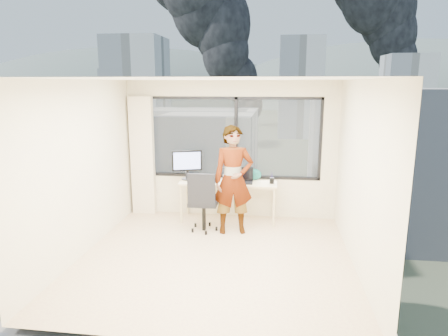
% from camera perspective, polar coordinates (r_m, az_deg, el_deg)
% --- Properties ---
extents(floor, '(4.00, 4.00, 0.01)m').
position_cam_1_polar(floor, '(6.03, -1.27, -12.77)').
color(floor, beige).
rests_on(floor, ground).
extents(ceiling, '(4.00, 4.00, 0.01)m').
position_cam_1_polar(ceiling, '(5.47, -1.40, 12.75)').
color(ceiling, white).
rests_on(ceiling, ground).
extents(wall_front, '(4.00, 0.01, 2.60)m').
position_cam_1_polar(wall_front, '(3.72, -6.07, -7.45)').
color(wall_front, beige).
rests_on(wall_front, ground).
extents(wall_left, '(0.01, 4.00, 2.60)m').
position_cam_1_polar(wall_left, '(6.23, -19.82, -0.07)').
color(wall_left, beige).
rests_on(wall_left, ground).
extents(wall_right, '(0.01, 4.00, 2.60)m').
position_cam_1_polar(wall_right, '(5.67, 19.09, -1.20)').
color(wall_right, beige).
rests_on(wall_right, ground).
extents(window_wall, '(3.30, 0.16, 1.55)m').
position_cam_1_polar(window_wall, '(7.52, 1.37, 4.39)').
color(window_wall, black).
rests_on(window_wall, ground).
extents(curtain, '(0.45, 0.14, 2.30)m').
position_cam_1_polar(curtain, '(7.85, -11.70, 1.69)').
color(curtain, beige).
rests_on(curtain, floor).
extents(desk, '(1.80, 0.60, 0.75)m').
position_cam_1_polar(desk, '(7.44, 0.66, -4.77)').
color(desk, '#D2BC8D').
rests_on(desk, floor).
extents(chair, '(0.57, 0.57, 1.10)m').
position_cam_1_polar(chair, '(6.89, -2.95, -4.69)').
color(chair, black).
rests_on(chair, floor).
extents(person, '(0.76, 0.58, 1.86)m').
position_cam_1_polar(person, '(6.70, 1.36, -1.75)').
color(person, '#2D2D33').
rests_on(person, floor).
extents(monitor, '(0.58, 0.29, 0.57)m').
position_cam_1_polar(monitor, '(7.47, -5.37, 0.46)').
color(monitor, black).
rests_on(monitor, desk).
extents(game_console, '(0.33, 0.29, 0.07)m').
position_cam_1_polar(game_console, '(7.57, 0.92, -1.27)').
color(game_console, white).
rests_on(game_console, desk).
extents(laptop, '(0.38, 0.40, 0.24)m').
position_cam_1_polar(laptop, '(7.23, 2.69, -1.22)').
color(laptop, black).
rests_on(laptop, desk).
extents(cellphone, '(0.12, 0.08, 0.01)m').
position_cam_1_polar(cellphone, '(7.22, 2.58, -2.17)').
color(cellphone, black).
rests_on(cellphone, desk).
extents(pen_cup, '(0.10, 0.10, 0.11)m').
position_cam_1_polar(pen_cup, '(7.25, 6.94, -1.80)').
color(pen_cup, black).
rests_on(pen_cup, desk).
extents(handbag, '(0.28, 0.15, 0.22)m').
position_cam_1_polar(handbag, '(7.46, 4.35, -0.92)').
color(handbag, '#0E5447').
rests_on(handbag, desk).
extents(exterior_ground, '(400.00, 400.00, 0.04)m').
position_cam_1_polar(exterior_ground, '(126.49, 7.06, 4.61)').
color(exterior_ground, '#515B3D').
rests_on(exterior_ground, ground).
extents(near_bldg_a, '(16.00, 12.00, 14.00)m').
position_cam_1_polar(near_bldg_a, '(37.97, -7.80, -2.46)').
color(near_bldg_a, beige).
rests_on(near_bldg_a, exterior_ground).
extents(near_bldg_b, '(14.00, 13.00, 16.00)m').
position_cam_1_polar(near_bldg_b, '(45.62, 21.49, 0.56)').
color(near_bldg_b, silver).
rests_on(near_bldg_b, exterior_ground).
extents(far_tower_a, '(14.00, 14.00, 28.00)m').
position_cam_1_polar(far_tower_a, '(106.64, -12.37, 10.57)').
color(far_tower_a, silver).
rests_on(far_tower_a, exterior_ground).
extents(far_tower_b, '(13.00, 13.00, 30.00)m').
position_cam_1_polar(far_tower_b, '(125.62, 10.96, 11.29)').
color(far_tower_b, silver).
rests_on(far_tower_b, exterior_ground).
extents(far_tower_c, '(15.00, 15.00, 26.00)m').
position_cam_1_polar(far_tower_c, '(152.00, 24.75, 9.78)').
color(far_tower_c, silver).
rests_on(far_tower_c, exterior_ground).
extents(far_tower_d, '(16.00, 14.00, 22.00)m').
position_cam_1_polar(far_tower_d, '(166.98, -14.11, 9.95)').
color(far_tower_d, silver).
rests_on(far_tower_d, exterior_ground).
extents(hill_a, '(288.00, 216.00, 90.00)m').
position_cam_1_polar(hill_a, '(347.51, -13.05, 9.18)').
color(hill_a, slate).
rests_on(hill_a, exterior_ground).
extents(hill_b, '(300.00, 220.00, 96.00)m').
position_cam_1_polar(hill_b, '(340.58, 24.67, 8.33)').
color(hill_b, slate).
rests_on(hill_b, exterior_ground).
extents(tree_a, '(7.00, 7.00, 8.00)m').
position_cam_1_polar(tree_a, '(34.53, -22.72, -10.09)').
color(tree_a, '#21511B').
rests_on(tree_a, exterior_ground).
extents(tree_b, '(7.60, 7.60, 9.00)m').
position_cam_1_polar(tree_b, '(26.51, 13.98, -15.20)').
color(tree_b, '#21511B').
rests_on(tree_b, exterior_ground).
extents(smoke_plume_b, '(30.00, 18.00, 70.00)m').
position_cam_1_polar(smoke_plume_b, '(185.20, 25.86, 18.65)').
color(smoke_plume_b, black).
rests_on(smoke_plume_b, exterior_ground).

